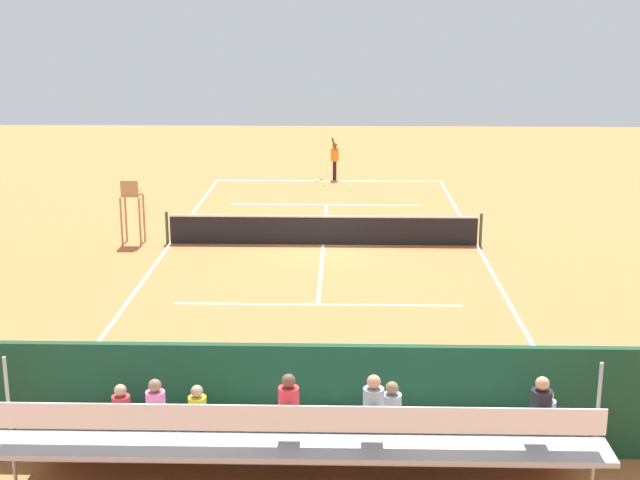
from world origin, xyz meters
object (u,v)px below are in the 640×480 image
(tennis_player, at_px, (335,157))
(tennis_ball_far, at_px, (350,189))
(courtside_bench, at_px, (450,407))
(tennis_racket, at_px, (318,181))
(tennis_net, at_px, (323,230))
(equipment_bag, at_px, (367,428))
(bleacher_stand, at_px, (304,440))
(umpire_chair, at_px, (132,205))
(tennis_ball_near, at_px, (324,185))

(tennis_player, distance_m, tennis_ball_far, 2.58)
(courtside_bench, height_order, tennis_racket, courtside_bench)
(tennis_player, bearing_deg, tennis_racket, 22.81)
(tennis_net, xyz_separation_m, equipment_bag, (-1.09, 13.40, -0.32))
(courtside_bench, distance_m, tennis_ball_far, 22.38)
(tennis_player, bearing_deg, bleacher_stand, 89.54)
(tennis_racket, distance_m, tennis_ball_far, 2.44)
(tennis_net, height_order, tennis_racket, tennis_net)
(umpire_chair, height_order, courtside_bench, umpire_chair)
(bleacher_stand, bearing_deg, umpire_chair, -67.76)
(tennis_ball_far, bearing_deg, tennis_net, 83.98)
(bleacher_stand, distance_m, umpire_chair, 16.51)
(equipment_bag, xyz_separation_m, tennis_ball_near, (1.27, -23.21, -0.15))
(bleacher_stand, relative_size, umpire_chair, 4.23)
(bleacher_stand, relative_size, tennis_ball_near, 137.27)
(tennis_net, relative_size, equipment_bag, 11.44)
(courtside_bench, height_order, tennis_ball_near, courtside_bench)
(courtside_bench, bearing_deg, umpire_chair, -56.38)
(tennis_net, distance_m, tennis_ball_near, 9.82)
(tennis_net, relative_size, umpire_chair, 4.81)
(equipment_bag, bearing_deg, tennis_player, -88.08)
(tennis_ball_near, bearing_deg, tennis_ball_far, 145.74)
(equipment_bag, relative_size, tennis_ball_near, 13.64)
(equipment_bag, bearing_deg, bleacher_stand, 62.04)
(equipment_bag, height_order, tennis_ball_far, equipment_bag)
(tennis_ball_near, bearing_deg, equipment_bag, 93.12)
(tennis_racket, bearing_deg, courtside_bench, 97.18)
(tennis_player, bearing_deg, tennis_net, 88.68)
(tennis_racket, bearing_deg, bleacher_stand, 91.16)
(umpire_chair, height_order, tennis_racket, umpire_chair)
(tennis_ball_near, distance_m, tennis_ball_far, 1.37)
(equipment_bag, bearing_deg, umpire_chair, -61.31)
(umpire_chair, relative_size, tennis_player, 1.11)
(umpire_chair, bearing_deg, equipment_bag, 118.69)
(equipment_bag, distance_m, tennis_ball_far, 22.44)
(tennis_ball_far, bearing_deg, equipment_bag, 90.35)
(courtside_bench, bearing_deg, tennis_ball_near, -83.21)
(courtside_bench, bearing_deg, bleacher_stand, 39.65)
(tennis_player, relative_size, tennis_racket, 3.47)
(equipment_bag, xyz_separation_m, tennis_ball_far, (0.14, -22.44, -0.15))
(courtside_bench, distance_m, tennis_racket, 24.48)
(tennis_ball_far, bearing_deg, bleacher_stand, 87.87)
(tennis_net, relative_size, tennis_player, 5.35)
(umpire_chair, relative_size, courtside_bench, 1.19)
(tennis_ball_near, relative_size, tennis_ball_far, 1.00)
(equipment_bag, distance_m, tennis_player, 24.75)
(tennis_player, height_order, tennis_ball_near, tennis_player)
(tennis_net, distance_m, equipment_bag, 13.45)
(umpire_chair, distance_m, equipment_bag, 15.22)
(umpire_chair, distance_m, tennis_ball_far, 11.66)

